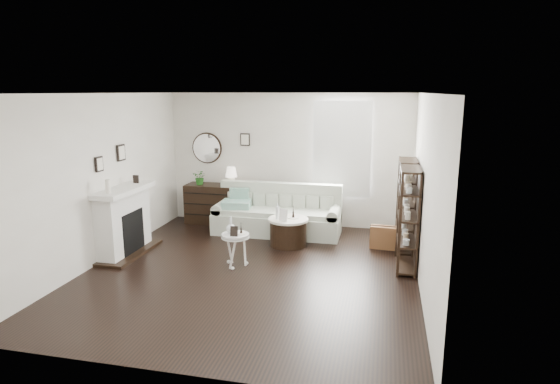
% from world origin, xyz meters
% --- Properties ---
extents(room, '(5.50, 5.50, 5.50)m').
position_xyz_m(room, '(0.73, 2.70, 1.60)').
color(room, black).
rests_on(room, ground).
extents(fireplace, '(0.50, 1.40, 1.84)m').
position_xyz_m(fireplace, '(-2.32, 0.30, 0.54)').
color(fireplace, silver).
rests_on(fireplace, ground).
extents(shelf_unit_far, '(0.30, 0.80, 1.60)m').
position_xyz_m(shelf_unit_far, '(2.33, 1.55, 0.80)').
color(shelf_unit_far, black).
rests_on(shelf_unit_far, ground).
extents(shelf_unit_near, '(0.30, 0.80, 1.60)m').
position_xyz_m(shelf_unit_near, '(2.33, 0.65, 0.80)').
color(shelf_unit_near, black).
rests_on(shelf_unit_near, ground).
extents(sofa, '(2.45, 0.85, 0.95)m').
position_xyz_m(sofa, '(-0.06, 2.08, 0.32)').
color(sofa, beige).
rests_on(sofa, ground).
extents(quilt, '(0.61, 0.53, 0.14)m').
position_xyz_m(quilt, '(-0.86, 1.95, 0.56)').
color(quilt, '#238359').
rests_on(quilt, sofa).
extents(suitcase, '(0.62, 0.25, 0.40)m').
position_xyz_m(suitcase, '(2.05, 1.55, 0.20)').
color(suitcase, brown).
rests_on(suitcase, ground).
extents(dresser, '(1.23, 0.53, 0.82)m').
position_xyz_m(dresser, '(-1.49, 2.47, 0.41)').
color(dresser, black).
rests_on(dresser, ground).
extents(table_lamp, '(0.26, 0.26, 0.39)m').
position_xyz_m(table_lamp, '(-1.13, 2.47, 1.01)').
color(table_lamp, beige).
rests_on(table_lamp, dresser).
extents(potted_plant, '(0.31, 0.27, 0.31)m').
position_xyz_m(potted_plant, '(-1.80, 2.42, 0.98)').
color(potted_plant, '#205E1B').
rests_on(potted_plant, dresser).
extents(drum_table, '(0.72, 0.72, 0.50)m').
position_xyz_m(drum_table, '(0.30, 1.36, 0.25)').
color(drum_table, black).
rests_on(drum_table, ground).
extents(pedestal_table, '(0.44, 0.44, 0.54)m').
position_xyz_m(pedestal_table, '(-0.30, 0.15, 0.49)').
color(pedestal_table, white).
rests_on(pedestal_table, ground).
extents(eiffel_drum, '(0.14, 0.14, 0.20)m').
position_xyz_m(eiffel_drum, '(0.38, 1.41, 0.60)').
color(eiffel_drum, black).
rests_on(eiffel_drum, drum_table).
extents(bottle_drum, '(0.07, 0.07, 0.29)m').
position_xyz_m(bottle_drum, '(0.12, 1.28, 0.64)').
color(bottle_drum, silver).
rests_on(bottle_drum, drum_table).
extents(card_frame_drum, '(0.17, 0.11, 0.21)m').
position_xyz_m(card_frame_drum, '(0.25, 1.18, 0.61)').
color(card_frame_drum, white).
rests_on(card_frame_drum, drum_table).
extents(eiffel_ped, '(0.12, 0.12, 0.16)m').
position_xyz_m(eiffel_ped, '(-0.21, 0.18, 0.62)').
color(eiffel_ped, black).
rests_on(eiffel_ped, pedestal_table).
extents(flask_ped, '(0.15, 0.15, 0.27)m').
position_xyz_m(flask_ped, '(-0.38, 0.17, 0.67)').
color(flask_ped, silver).
rests_on(flask_ped, pedestal_table).
extents(card_frame_ped, '(0.12, 0.06, 0.16)m').
position_xyz_m(card_frame_ped, '(-0.28, 0.03, 0.62)').
color(card_frame_ped, black).
rests_on(card_frame_ped, pedestal_table).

